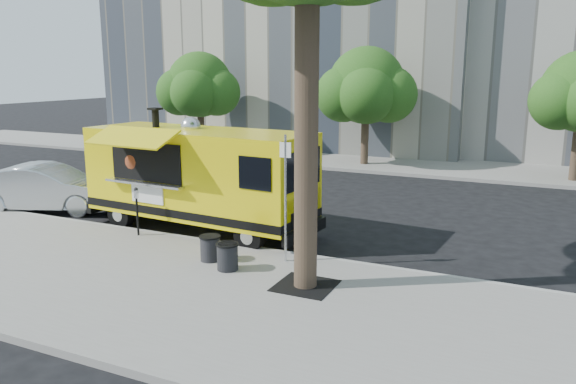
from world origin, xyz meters
name	(u,v)px	position (x,y,z in m)	size (l,w,h in m)	color
ground	(258,241)	(0.00, 0.00, 0.00)	(120.00, 120.00, 0.00)	black
sidewalk	(169,289)	(0.00, -4.00, 0.07)	(60.00, 6.00, 0.15)	gray
curb	(242,248)	(0.00, -0.93, 0.07)	(60.00, 0.14, 0.16)	#999993
far_sidewalk	(389,164)	(0.00, 13.50, 0.07)	(60.00, 5.00, 0.15)	gray
tree_well	(305,286)	(2.60, -2.80, 0.15)	(1.20, 1.20, 0.02)	black
far_tree_a	(200,85)	(-10.00, 12.30, 3.78)	(3.42, 3.42, 5.36)	#33261C
far_tree_b	(366,86)	(-1.00, 12.70, 3.83)	(3.60, 3.60, 5.50)	#33261C
sign_post	(285,191)	(1.55, -1.55, 1.85)	(0.28, 0.06, 3.00)	silver
parking_meter	(137,206)	(-3.00, -1.35, 0.98)	(0.11, 0.11, 1.33)	black
food_truck	(198,175)	(-2.04, 0.17, 1.63)	(7.16, 3.50, 3.47)	yellow
sedan	(47,188)	(-7.84, 0.00, 0.77)	(1.64, 4.69, 1.55)	#B1B5B9
trash_bin_left	(227,256)	(0.62, -2.64, 0.48)	(0.51, 0.51, 0.62)	black
trash_bin_right	(210,247)	(-0.08, -2.28, 0.47)	(0.50, 0.50, 0.61)	black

